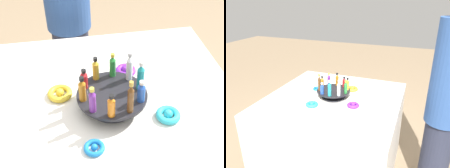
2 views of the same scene
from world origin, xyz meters
TOP-DOWN VIEW (x-y plane):
  - party_table at (0.00, 0.00)m, footprint 1.09×1.09m
  - display_stand at (0.00, 0.00)m, footprint 0.28×0.28m
  - bottle_orange at (-0.11, 0.02)m, footprint 0.03×0.03m
  - bottle_brown at (-0.11, -0.05)m, footprint 0.02×0.02m
  - bottle_blue at (-0.06, -0.10)m, footprint 0.03×0.03m
  - bottle_teal at (0.01, -0.12)m, footprint 0.03×0.03m
  - bottle_clear at (0.08, -0.09)m, footprint 0.03×0.03m
  - bottle_green at (0.11, -0.02)m, footprint 0.03×0.03m
  - bottle_gold at (0.11, 0.05)m, footprint 0.03×0.03m
  - bottle_red at (0.06, 0.10)m, footprint 0.03×0.03m
  - bottle_amber at (-0.01, 0.12)m, footprint 0.03×0.03m
  - bottle_purple at (-0.08, 0.09)m, footprint 0.03×0.03m
  - ribbon_bow_gold at (0.10, 0.20)m, footprint 0.11×0.11m
  - ribbon_bow_blue at (-0.20, 0.10)m, footprint 0.08×0.08m
  - ribbon_bow_teal at (-0.10, -0.20)m, footprint 0.10×0.10m
  - ribbon_bow_purple at (0.20, -0.10)m, footprint 0.09×0.09m
  - person_figure at (0.87, 0.12)m, footprint 0.28×0.28m

SIDE VIEW (x-z plane):
  - party_table at x=0.00m, z-range 0.00..0.79m
  - ribbon_bow_blue at x=-0.20m, z-range 0.79..0.82m
  - ribbon_bow_gold at x=0.10m, z-range 0.79..0.82m
  - ribbon_bow_teal at x=-0.10m, z-range 0.79..0.83m
  - ribbon_bow_purple at x=0.20m, z-range 0.79..0.83m
  - person_figure at x=0.87m, z-range 0.01..1.64m
  - display_stand at x=0.00m, z-range 0.80..0.87m
  - bottle_red at x=0.06m, z-range 0.86..0.95m
  - bottle_blue at x=-0.06m, z-range 0.86..0.95m
  - bottle_orange at x=-0.11m, z-range 0.86..0.96m
  - bottle_gold at x=0.11m, z-range 0.86..0.96m
  - bottle_green at x=0.11m, z-range 0.86..0.97m
  - bottle_amber at x=-0.01m, z-range 0.86..0.97m
  - bottle_purple at x=-0.08m, z-range 0.86..0.97m
  - bottle_clear at x=0.08m, z-range 0.86..0.99m
  - bottle_teal at x=0.01m, z-range 0.86..0.99m
  - bottle_brown at x=-0.11m, z-range 0.86..1.00m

